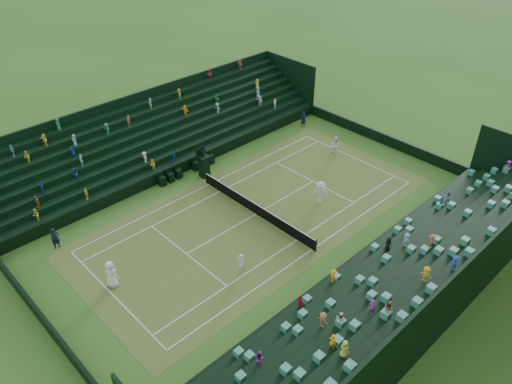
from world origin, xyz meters
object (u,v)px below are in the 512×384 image
at_px(umpire_chair, 204,164).
at_px(player_near_west, 111,274).
at_px(tennis_net, 256,209).
at_px(player_far_west, 335,146).
at_px(player_near_east, 241,264).
at_px(player_far_east, 320,192).

bearing_deg(umpire_chair, player_near_west, -63.61).
height_order(tennis_net, player_far_west, player_far_west).
bearing_deg(tennis_net, player_near_west, -93.94).
relative_size(tennis_net, player_near_west, 6.09).
bearing_deg(player_near_east, umpire_chair, -50.20).
relative_size(player_near_west, player_far_east, 1.05).
relative_size(player_near_east, player_far_west, 0.95).
xyz_separation_m(player_near_west, player_far_east, (3.00, 16.03, -0.05)).
bearing_deg(umpire_chair, player_near_east, -27.51).
bearing_deg(player_far_west, player_near_west, -79.73).
bearing_deg(player_far_east, player_near_west, -139.27).
xyz_separation_m(tennis_net, player_far_west, (-1.62, 11.10, 0.32)).
bearing_deg(player_near_west, tennis_net, -118.61).
bearing_deg(tennis_net, umpire_chair, 175.30).
height_order(player_near_east, player_far_east, player_far_east).
bearing_deg(player_far_east, player_near_east, -118.81).
xyz_separation_m(tennis_net, umpire_chair, (-6.73, 0.55, 0.68)).
bearing_deg(player_far_east, player_far_west, 81.87).
height_order(player_near_east, player_far_west, player_far_west).
relative_size(player_far_west, player_far_east, 0.93).
xyz_separation_m(player_near_east, player_far_east, (-1.66, 9.58, 0.11)).
relative_size(tennis_net, player_far_west, 6.89).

